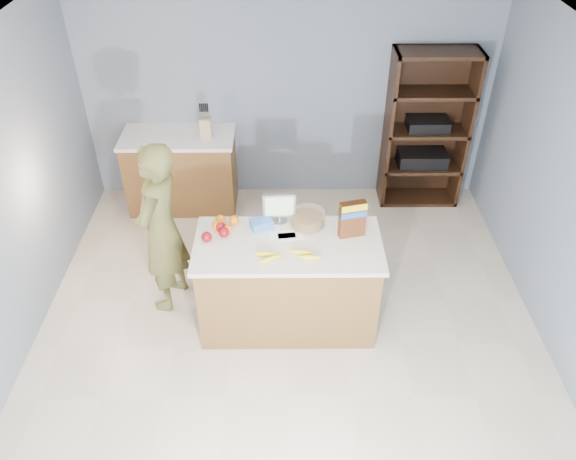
{
  "coord_description": "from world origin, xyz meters",
  "views": [
    {
      "loc": [
        -0.02,
        -3.31,
        3.78
      ],
      "look_at": [
        0.0,
        0.35,
        1.0
      ],
      "focal_mm": 35.0,
      "sensor_mm": 36.0,
      "label": 1
    }
  ],
  "objects_px": {
    "counter_peninsula": "(288,287)",
    "tv": "(279,207)",
    "person": "(161,229)",
    "cereal_box": "(352,217)",
    "shelving_unit": "(425,131)"
  },
  "relations": [
    {
      "from": "counter_peninsula",
      "to": "shelving_unit",
      "type": "bearing_deg",
      "value": 52.89
    },
    {
      "from": "counter_peninsula",
      "to": "tv",
      "type": "xyz_separation_m",
      "value": [
        -0.07,
        0.3,
        0.64
      ]
    },
    {
      "from": "shelving_unit",
      "to": "person",
      "type": "distance_m",
      "value": 3.18
    },
    {
      "from": "shelving_unit",
      "to": "cereal_box",
      "type": "bearing_deg",
      "value": -117.77
    },
    {
      "from": "counter_peninsula",
      "to": "shelving_unit",
      "type": "height_order",
      "value": "shelving_unit"
    },
    {
      "from": "counter_peninsula",
      "to": "person",
      "type": "bearing_deg",
      "value": 165.2
    },
    {
      "from": "person",
      "to": "tv",
      "type": "relative_size",
      "value": 5.87
    },
    {
      "from": "person",
      "to": "cereal_box",
      "type": "height_order",
      "value": "person"
    },
    {
      "from": "tv",
      "to": "cereal_box",
      "type": "distance_m",
      "value": 0.63
    },
    {
      "from": "counter_peninsula",
      "to": "cereal_box",
      "type": "bearing_deg",
      "value": 11.78
    },
    {
      "from": "tv",
      "to": "shelving_unit",
      "type": "bearing_deg",
      "value": 47.15
    },
    {
      "from": "person",
      "to": "shelving_unit",
      "type": "bearing_deg",
      "value": 138.53
    },
    {
      "from": "shelving_unit",
      "to": "person",
      "type": "height_order",
      "value": "shelving_unit"
    },
    {
      "from": "tv",
      "to": "cereal_box",
      "type": "relative_size",
      "value": 0.86
    },
    {
      "from": "counter_peninsula",
      "to": "cereal_box",
      "type": "relative_size",
      "value": 4.77
    }
  ]
}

